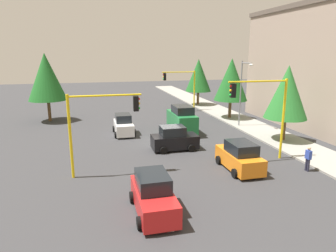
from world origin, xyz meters
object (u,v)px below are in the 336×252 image
at_px(tree_roadside_far, 198,75).
at_px(car_orange, 240,157).
at_px(car_white, 123,125).
at_px(street_lamp_curbside, 243,87).
at_px(tree_roadside_near, 287,92).
at_px(traffic_signal_far_left, 181,83).
at_px(traffic_signal_near_left, 263,104).
at_px(tree_roadside_mid, 231,80).
at_px(traffic_signal_near_right, 100,118).
at_px(car_black, 174,139).
at_px(car_red, 153,195).
at_px(delivery_van_green, 182,120).
at_px(pedestrian_crossing, 308,158).
at_px(tree_opposite_side, 46,77).

height_order(tree_roadside_far, car_orange, tree_roadside_far).
bearing_deg(car_white, street_lamp_curbside, 88.62).
distance_m(tree_roadside_near, tree_roadside_far, 20.03).
xyz_separation_m(traffic_signal_far_left, car_white, (10.09, -8.90, -2.98)).
xyz_separation_m(traffic_signal_near_left, tree_roadside_mid, (-14.00, 4.26, 0.50)).
distance_m(traffic_signal_near_right, tree_roadside_far, 28.39).
height_order(street_lamp_curbside, tree_roadside_far, street_lamp_curbside).
distance_m(tree_roadside_mid, car_black, 14.46).
bearing_deg(car_red, street_lamp_curbside, 140.16).
xyz_separation_m(delivery_van_green, car_black, (4.96, -2.14, -0.39)).
bearing_deg(street_lamp_curbside, car_red, -39.84).
distance_m(traffic_signal_far_left, pedestrian_crossing, 22.99).
relative_size(tree_opposite_side, tree_roadside_mid, 1.08).
height_order(traffic_signal_near_left, car_black, traffic_signal_near_left).
bearing_deg(car_red, traffic_signal_near_left, 120.91).
xyz_separation_m(tree_roadside_near, tree_roadside_far, (-20.00, -1.00, 0.11)).
distance_m(traffic_signal_near_right, street_lamp_curbside, 17.69).
distance_m(traffic_signal_near_right, tree_opposite_side, 18.83).
relative_size(tree_opposite_side, car_black, 2.09).
bearing_deg(tree_roadside_far, tree_roadside_near, 2.86).
relative_size(tree_roadside_far, delivery_van_green, 1.44).
distance_m(traffic_signal_far_left, tree_roadside_far, 5.58).
height_order(street_lamp_curbside, car_black, street_lamp_curbside).
distance_m(delivery_van_green, car_red, 15.55).
xyz_separation_m(tree_roadside_far, car_red, (29.46, -12.88, -3.64)).
relative_size(street_lamp_curbside, tree_roadside_far, 1.01).
bearing_deg(delivery_van_green, car_black, -23.29).
xyz_separation_m(traffic_signal_near_left, tree_roadside_near, (-4.00, 4.76, 0.21)).
height_order(traffic_signal_near_right, traffic_signal_far_left, traffic_signal_far_left).
distance_m(tree_opposite_side, car_black, 18.48).
height_order(traffic_signal_near_left, tree_roadside_far, tree_roadside_far).
distance_m(traffic_signal_near_right, pedestrian_crossing, 13.98).
bearing_deg(car_black, tree_roadside_near, 90.00).
height_order(traffic_signal_near_left, traffic_signal_near_right, traffic_signal_near_left).
distance_m(traffic_signal_near_left, car_orange, 4.27).
distance_m(tree_opposite_side, car_white, 11.98).
bearing_deg(tree_opposite_side, car_orange, 36.72).
bearing_deg(pedestrian_crossing, tree_roadside_mid, 172.38).
xyz_separation_m(traffic_signal_near_right, tree_opposite_side, (-18.00, -5.35, 1.33)).
xyz_separation_m(car_orange, car_white, (-11.26, -6.66, -0.00)).
height_order(traffic_signal_near_right, tree_roadside_far, tree_roadside_far).
bearing_deg(traffic_signal_far_left, car_red, -19.55).
relative_size(tree_roadside_far, car_black, 1.85).
distance_m(tree_roadside_near, tree_opposite_side, 25.67).
bearing_deg(tree_opposite_side, tree_roadside_mid, 79.22).
bearing_deg(car_orange, car_red, -58.81).
xyz_separation_m(traffic_signal_far_left, delivery_van_green, (11.04, -3.24, -2.60)).
distance_m(traffic_signal_near_right, car_black, 7.72).
bearing_deg(tree_opposite_side, car_white, 43.82).
bearing_deg(tree_roadside_far, tree_opposite_side, -73.69).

